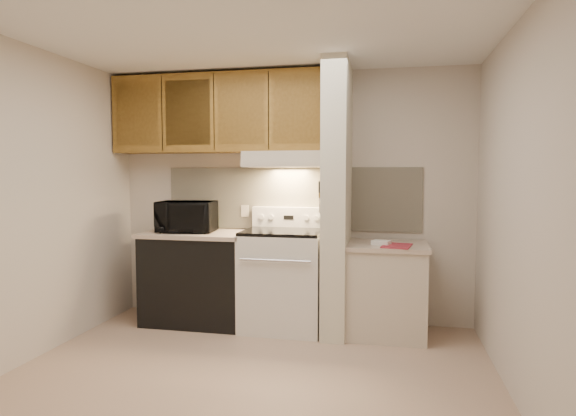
# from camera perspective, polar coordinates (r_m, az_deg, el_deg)

# --- Properties ---
(floor) EXTENTS (3.60, 3.60, 0.00)m
(floor) POSITION_cam_1_polar(r_m,az_deg,el_deg) (3.75, -4.56, -19.32)
(floor) COLOR tan
(floor) RESTS_ON ground
(ceiling) EXTENTS (3.60, 3.60, 0.00)m
(ceiling) POSITION_cam_1_polar(r_m,az_deg,el_deg) (3.58, -4.80, 20.47)
(ceiling) COLOR white
(ceiling) RESTS_ON wall_back
(wall_back) EXTENTS (3.60, 2.50, 0.02)m
(wall_back) POSITION_cam_1_polar(r_m,az_deg,el_deg) (4.90, 0.32, 1.31)
(wall_back) COLOR beige
(wall_back) RESTS_ON floor
(wall_left) EXTENTS (0.02, 3.00, 2.50)m
(wall_left) POSITION_cam_1_polar(r_m,az_deg,el_deg) (4.32, -28.23, 0.44)
(wall_left) COLOR beige
(wall_left) RESTS_ON floor
(wall_right) EXTENTS (0.02, 3.00, 2.50)m
(wall_right) POSITION_cam_1_polar(r_m,az_deg,el_deg) (3.41, 25.77, -0.33)
(wall_right) COLOR beige
(wall_right) RESTS_ON floor
(backsplash) EXTENTS (2.60, 0.02, 0.63)m
(backsplash) POSITION_cam_1_polar(r_m,az_deg,el_deg) (4.89, 0.29, 1.13)
(backsplash) COLOR beige
(backsplash) RESTS_ON wall_back
(range_body) EXTENTS (0.76, 0.65, 0.92)m
(range_body) POSITION_cam_1_polar(r_m,az_deg,el_deg) (4.67, -0.54, -8.61)
(range_body) COLOR silver
(range_body) RESTS_ON floor
(oven_window) EXTENTS (0.50, 0.01, 0.30)m
(oven_window) POSITION_cam_1_polar(r_m,az_deg,el_deg) (4.36, -1.45, -9.00)
(oven_window) COLOR black
(oven_window) RESTS_ON range_body
(oven_handle) EXTENTS (0.65, 0.02, 0.02)m
(oven_handle) POSITION_cam_1_polar(r_m,az_deg,el_deg) (4.28, -1.57, -6.24)
(oven_handle) COLOR silver
(oven_handle) RESTS_ON range_body
(cooktop) EXTENTS (0.74, 0.64, 0.03)m
(cooktop) POSITION_cam_1_polar(r_m,az_deg,el_deg) (4.59, -0.55, -2.82)
(cooktop) COLOR black
(cooktop) RESTS_ON range_body
(range_backguard) EXTENTS (0.76, 0.08, 0.20)m
(range_backguard) POSITION_cam_1_polar(r_m,az_deg,el_deg) (4.86, 0.17, -1.08)
(range_backguard) COLOR silver
(range_backguard) RESTS_ON range_body
(range_display) EXTENTS (0.10, 0.01, 0.04)m
(range_display) POSITION_cam_1_polar(r_m,az_deg,el_deg) (4.82, 0.07, -1.12)
(range_display) COLOR black
(range_display) RESTS_ON range_backguard
(range_knob_left_outer) EXTENTS (0.05, 0.02, 0.05)m
(range_knob_left_outer) POSITION_cam_1_polar(r_m,az_deg,el_deg) (4.88, -3.16, -1.06)
(range_knob_left_outer) COLOR silver
(range_knob_left_outer) RESTS_ON range_backguard
(range_knob_left_inner) EXTENTS (0.05, 0.02, 0.05)m
(range_knob_left_inner) POSITION_cam_1_polar(r_m,az_deg,el_deg) (4.85, -2.02, -1.09)
(range_knob_left_inner) COLOR silver
(range_knob_left_inner) RESTS_ON range_backguard
(range_knob_right_inner) EXTENTS (0.05, 0.02, 0.05)m
(range_knob_right_inner) POSITION_cam_1_polar(r_m,az_deg,el_deg) (4.78, 2.18, -1.17)
(range_knob_right_inner) COLOR silver
(range_knob_right_inner) RESTS_ON range_backguard
(range_knob_right_outer) EXTENTS (0.05, 0.02, 0.05)m
(range_knob_right_outer) POSITION_cam_1_polar(r_m,az_deg,el_deg) (4.76, 3.37, -1.19)
(range_knob_right_outer) COLOR silver
(range_knob_right_outer) RESTS_ON range_backguard
(dishwasher_front) EXTENTS (1.00, 0.63, 0.87)m
(dishwasher_front) POSITION_cam_1_polar(r_m,az_deg,el_deg) (4.95, -10.63, -8.26)
(dishwasher_front) COLOR black
(dishwasher_front) RESTS_ON floor
(left_countertop) EXTENTS (1.04, 0.67, 0.04)m
(left_countertop) POSITION_cam_1_polar(r_m,az_deg,el_deg) (4.87, -10.70, -3.03)
(left_countertop) COLOR #BEA894
(left_countertop) RESTS_ON dishwasher_front
(spoon_rest) EXTENTS (0.25, 0.14, 0.02)m
(spoon_rest) POSITION_cam_1_polar(r_m,az_deg,el_deg) (5.00, -10.07, -2.51)
(spoon_rest) COLOR black
(spoon_rest) RESTS_ON left_countertop
(teal_jar) EXTENTS (0.12, 0.12, 0.10)m
(teal_jar) POSITION_cam_1_polar(r_m,az_deg,el_deg) (5.05, -9.23, -1.96)
(teal_jar) COLOR #337164
(teal_jar) RESTS_ON left_countertop
(outlet) EXTENTS (0.08, 0.01, 0.12)m
(outlet) POSITION_cam_1_polar(r_m,az_deg,el_deg) (5.00, -5.13, -0.37)
(outlet) COLOR beige
(outlet) RESTS_ON backsplash
(microwave) EXTENTS (0.59, 0.43, 0.30)m
(microwave) POSITION_cam_1_polar(r_m,az_deg,el_deg) (4.87, -11.90, -1.01)
(microwave) COLOR black
(microwave) RESTS_ON left_countertop
(partition_pillar) EXTENTS (0.22, 0.70, 2.50)m
(partition_pillar) POSITION_cam_1_polar(r_m,az_deg,el_deg) (4.48, 5.82, 1.03)
(partition_pillar) COLOR beige
(partition_pillar) RESTS_ON floor
(pillar_trim) EXTENTS (0.01, 0.70, 0.04)m
(pillar_trim) POSITION_cam_1_polar(r_m,az_deg,el_deg) (4.49, 4.36, 1.68)
(pillar_trim) COLOR olive
(pillar_trim) RESTS_ON partition_pillar
(knife_strip) EXTENTS (0.02, 0.42, 0.04)m
(knife_strip) POSITION_cam_1_polar(r_m,az_deg,el_deg) (4.44, 4.20, 1.91)
(knife_strip) COLOR black
(knife_strip) RESTS_ON partition_pillar
(knife_blade_a) EXTENTS (0.01, 0.03, 0.16)m
(knife_blade_a) POSITION_cam_1_polar(r_m,az_deg,el_deg) (4.30, 3.76, 0.51)
(knife_blade_a) COLOR silver
(knife_blade_a) RESTS_ON knife_strip
(knife_handle_a) EXTENTS (0.02, 0.02, 0.10)m
(knife_handle_a) POSITION_cam_1_polar(r_m,az_deg,el_deg) (4.29, 3.76, 2.51)
(knife_handle_a) COLOR black
(knife_handle_a) RESTS_ON knife_strip
(knife_blade_b) EXTENTS (0.01, 0.04, 0.18)m
(knife_blade_b) POSITION_cam_1_polar(r_m,az_deg,el_deg) (4.35, 3.87, 0.42)
(knife_blade_b) COLOR silver
(knife_blade_b) RESTS_ON knife_strip
(knife_handle_b) EXTENTS (0.02, 0.02, 0.10)m
(knife_handle_b) POSITION_cam_1_polar(r_m,az_deg,el_deg) (4.37, 3.93, 2.54)
(knife_handle_b) COLOR black
(knife_handle_b) RESTS_ON knife_strip
(knife_blade_c) EXTENTS (0.01, 0.04, 0.20)m
(knife_blade_c) POSITION_cam_1_polar(r_m,az_deg,el_deg) (4.44, 4.02, 0.37)
(knife_blade_c) COLOR silver
(knife_blade_c) RESTS_ON knife_strip
(knife_handle_c) EXTENTS (0.02, 0.02, 0.10)m
(knife_handle_c) POSITION_cam_1_polar(r_m,az_deg,el_deg) (4.44, 4.04, 2.56)
(knife_handle_c) COLOR black
(knife_handle_c) RESTS_ON knife_strip
(knife_blade_d) EXTENTS (0.01, 0.04, 0.16)m
(knife_blade_d) POSITION_cam_1_polar(r_m,az_deg,el_deg) (4.53, 4.19, 0.70)
(knife_blade_d) COLOR silver
(knife_blade_d) RESTS_ON knife_strip
(knife_handle_d) EXTENTS (0.02, 0.02, 0.10)m
(knife_handle_d) POSITION_cam_1_polar(r_m,az_deg,el_deg) (4.51, 4.16, 2.58)
(knife_handle_d) COLOR black
(knife_handle_d) RESTS_ON knife_strip
(knife_blade_e) EXTENTS (0.01, 0.04, 0.18)m
(knife_blade_e) POSITION_cam_1_polar(r_m,az_deg,el_deg) (4.60, 4.29, 0.62)
(knife_blade_e) COLOR silver
(knife_blade_e) RESTS_ON knife_strip
(knife_handle_e) EXTENTS (0.02, 0.02, 0.10)m
(knife_handle_e) POSITION_cam_1_polar(r_m,az_deg,el_deg) (4.58, 4.30, 2.61)
(knife_handle_e) COLOR black
(knife_handle_e) RESTS_ON knife_strip
(oven_mitt) EXTENTS (0.03, 0.11, 0.26)m
(oven_mitt) POSITION_cam_1_polar(r_m,az_deg,el_deg) (4.67, 4.43, 0.19)
(oven_mitt) COLOR slate
(oven_mitt) RESTS_ON partition_pillar
(right_cab_base) EXTENTS (0.70, 0.60, 0.81)m
(right_cab_base) POSITION_cam_1_polar(r_m,az_deg,el_deg) (4.58, 11.57, -9.68)
(right_cab_base) COLOR beige
(right_cab_base) RESTS_ON floor
(right_countertop) EXTENTS (0.74, 0.64, 0.04)m
(right_countertop) POSITION_cam_1_polar(r_m,az_deg,el_deg) (4.49, 11.64, -4.41)
(right_countertop) COLOR #BEA894
(right_countertop) RESTS_ON right_cab_base
(red_folder) EXTENTS (0.29, 0.36, 0.01)m
(red_folder) POSITION_cam_1_polar(r_m,az_deg,el_deg) (4.34, 12.76, -4.38)
(red_folder) COLOR maroon
(red_folder) RESTS_ON right_countertop
(white_box) EXTENTS (0.18, 0.15, 0.04)m
(white_box) POSITION_cam_1_polar(r_m,az_deg,el_deg) (4.39, 10.99, -4.06)
(white_box) COLOR white
(white_box) RESTS_ON right_countertop
(range_hood) EXTENTS (0.78, 0.44, 0.15)m
(range_hood) POSITION_cam_1_polar(r_m,az_deg,el_deg) (4.68, -0.22, 5.77)
(range_hood) COLOR beige
(range_hood) RESTS_ON upper_cabinets
(hood_lip) EXTENTS (0.78, 0.04, 0.06)m
(hood_lip) POSITION_cam_1_polar(r_m,az_deg,el_deg) (4.48, -0.79, 5.27)
(hood_lip) COLOR beige
(hood_lip) RESTS_ON range_hood
(upper_cabinets) EXTENTS (2.18, 0.33, 0.77)m
(upper_cabinets) POSITION_cam_1_polar(r_m,az_deg,el_deg) (4.95, -8.09, 10.98)
(upper_cabinets) COLOR olive
(upper_cabinets) RESTS_ON wall_back
(cab_door_a) EXTENTS (0.46, 0.01, 0.63)m
(cab_door_a) POSITION_cam_1_polar(r_m,az_deg,el_deg) (5.14, -17.46, 10.58)
(cab_door_a) COLOR olive
(cab_door_a) RESTS_ON upper_cabinets
(cab_gap_a) EXTENTS (0.01, 0.01, 0.73)m
(cab_gap_a) POSITION_cam_1_polar(r_m,az_deg,el_deg) (5.02, -14.71, 10.80)
(cab_gap_a) COLOR black
(cab_gap_a) RESTS_ON upper_cabinets
(cab_door_b) EXTENTS (0.46, 0.01, 0.63)m
(cab_door_b) POSITION_cam_1_polar(r_m,az_deg,el_deg) (4.90, -11.80, 11.01)
(cab_door_b) COLOR olive
(cab_door_b) RESTS_ON upper_cabinets
(cab_gap_b) EXTENTS (0.01, 0.01, 0.73)m
(cab_gap_b) POSITION_cam_1_polar(r_m,az_deg,el_deg) (4.80, -8.76, 11.19)
(cab_gap_b) COLOR black
(cab_gap_b) RESTS_ON upper_cabinets
(cab_door_c) EXTENTS (0.46, 0.01, 0.63)m
(cab_door_c) POSITION_cam_1_polar(r_m,az_deg,el_deg) (4.71, -5.59, 11.35)
(cab_door_c) COLOR olive
(cab_door_c) RESTS_ON upper_cabinets
(cab_gap_c) EXTENTS (0.01, 0.01, 0.73)m
(cab_gap_c) POSITION_cam_1_polar(r_m,az_deg,el_deg) (4.64, -2.32, 11.49)
(cab_gap_c) COLOR black
(cab_gap_c) RESTS_ON upper_cabinets
(cab_door_d) EXTENTS (0.46, 0.01, 0.63)m
(cab_door_d) POSITION_cam_1_polar(r_m,az_deg,el_deg) (4.58, 1.06, 11.58)
(cab_door_d) COLOR olive
(cab_door_d) RESTS_ON upper_cabinets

